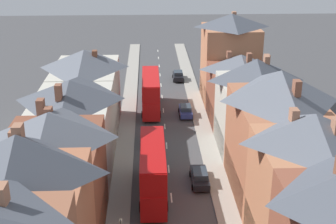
{
  "coord_description": "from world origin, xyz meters",
  "views": [
    {
      "loc": [
        -2.05,
        -16.12,
        24.98
      ],
      "look_at": [
        0.55,
        44.62,
        1.06
      ],
      "focal_mm": 50.0,
      "sensor_mm": 36.0,
      "label": 1
    }
  ],
  "objects_px": {
    "double_decker_bus_mid_street": "(153,170)",
    "car_parked_right_a": "(152,138)",
    "car_near_blue": "(200,177)",
    "car_near_silver": "(186,110)",
    "double_decker_bus_lead": "(151,92)",
    "car_parked_left_a": "(178,76)"
  },
  "relations": [
    {
      "from": "double_decker_bus_mid_street",
      "to": "car_parked_right_a",
      "type": "height_order",
      "value": "double_decker_bus_mid_street"
    },
    {
      "from": "double_decker_bus_mid_street",
      "to": "car_near_blue",
      "type": "relative_size",
      "value": 2.38
    },
    {
      "from": "double_decker_bus_mid_street",
      "to": "car_near_silver",
      "type": "distance_m",
      "value": 21.78
    },
    {
      "from": "double_decker_bus_lead",
      "to": "double_decker_bus_mid_street",
      "type": "distance_m",
      "value": 23.54
    },
    {
      "from": "car_near_blue",
      "to": "car_parked_right_a",
      "type": "relative_size",
      "value": 1.03
    },
    {
      "from": "double_decker_bus_mid_street",
      "to": "car_parked_right_a",
      "type": "xyz_separation_m",
      "value": [
        0.01,
        11.93,
        -2.0
      ]
    },
    {
      "from": "car_near_silver",
      "to": "car_parked_right_a",
      "type": "distance_m",
      "value": 10.42
    },
    {
      "from": "double_decker_bus_lead",
      "to": "car_parked_left_a",
      "type": "height_order",
      "value": "double_decker_bus_lead"
    },
    {
      "from": "double_decker_bus_mid_street",
      "to": "car_parked_right_a",
      "type": "distance_m",
      "value": 12.1
    },
    {
      "from": "car_near_silver",
      "to": "car_parked_right_a",
      "type": "xyz_separation_m",
      "value": [
        -4.9,
        -9.19,
        0.01
      ]
    },
    {
      "from": "double_decker_bus_mid_street",
      "to": "car_near_silver",
      "type": "xyz_separation_m",
      "value": [
        4.91,
        21.12,
        -2.01
      ]
    },
    {
      "from": "double_decker_bus_lead",
      "to": "car_parked_right_a",
      "type": "distance_m",
      "value": 11.77
    },
    {
      "from": "double_decker_bus_mid_street",
      "to": "car_parked_left_a",
      "type": "relative_size",
      "value": 2.61
    },
    {
      "from": "car_parked_right_a",
      "to": "car_parked_left_a",
      "type": "bearing_deg",
      "value": 79.36
    },
    {
      "from": "car_parked_left_a",
      "to": "double_decker_bus_mid_street",
      "type": "bearing_deg",
      "value": -97.36
    },
    {
      "from": "double_decker_bus_mid_street",
      "to": "car_near_silver",
      "type": "relative_size",
      "value": 2.47
    },
    {
      "from": "car_parked_right_a",
      "to": "double_decker_bus_mid_street",
      "type": "bearing_deg",
      "value": -90.04
    },
    {
      "from": "car_parked_right_a",
      "to": "double_decker_bus_lead",
      "type": "bearing_deg",
      "value": 90.04
    },
    {
      "from": "car_near_blue",
      "to": "car_near_silver",
      "type": "xyz_separation_m",
      "value": [
        0.0,
        19.1,
        0.01
      ]
    },
    {
      "from": "double_decker_bus_mid_street",
      "to": "car_parked_right_a",
      "type": "bearing_deg",
      "value": 89.96
    },
    {
      "from": "car_near_blue",
      "to": "car_parked_left_a",
      "type": "bearing_deg",
      "value": 90.0
    },
    {
      "from": "car_near_blue",
      "to": "car_parked_right_a",
      "type": "bearing_deg",
      "value": 116.31
    }
  ]
}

